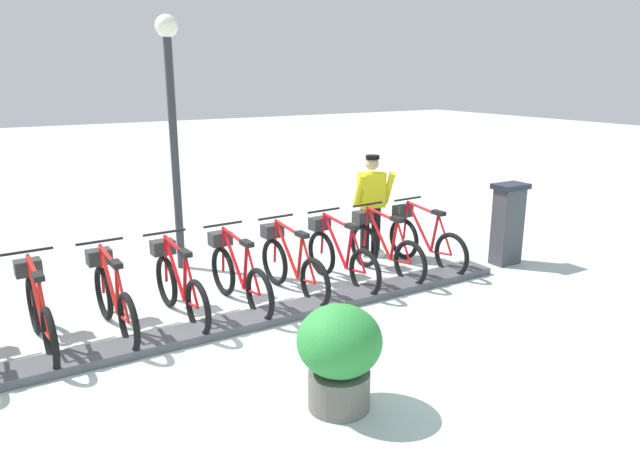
# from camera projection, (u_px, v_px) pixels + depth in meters

# --- Properties ---
(ground_plane) EXTENTS (60.00, 60.00, 0.00)m
(ground_plane) POSITION_uv_depth(u_px,v_px,m) (245.00, 325.00, 7.00)
(ground_plane) COLOR #B1BAB6
(dock_rail_base) EXTENTS (0.44, 7.77, 0.10)m
(dock_rail_base) POSITION_uv_depth(u_px,v_px,m) (245.00, 321.00, 6.99)
(dock_rail_base) COLOR #47474C
(dock_rail_base) RESTS_ON ground
(payment_kiosk) EXTENTS (0.36, 0.52, 1.28)m
(payment_kiosk) POSITION_uv_depth(u_px,v_px,m) (508.00, 223.00, 9.10)
(payment_kiosk) COLOR #38383D
(payment_kiosk) RESTS_ON ground
(bike_docked_0) EXTENTS (1.72, 0.54, 1.02)m
(bike_docked_0) POSITION_uv_depth(u_px,v_px,m) (423.00, 239.00, 9.04)
(bike_docked_0) COLOR black
(bike_docked_0) RESTS_ON ground
(bike_docked_1) EXTENTS (1.72, 0.54, 1.02)m
(bike_docked_1) POSITION_uv_depth(u_px,v_px,m) (383.00, 247.00, 8.65)
(bike_docked_1) COLOR black
(bike_docked_1) RESTS_ON ground
(bike_docked_2) EXTENTS (1.72, 0.54, 1.02)m
(bike_docked_2) POSITION_uv_depth(u_px,v_px,m) (339.00, 255.00, 8.27)
(bike_docked_2) COLOR black
(bike_docked_2) RESTS_ON ground
(bike_docked_3) EXTENTS (1.72, 0.54, 1.02)m
(bike_docked_3) POSITION_uv_depth(u_px,v_px,m) (291.00, 264.00, 7.88)
(bike_docked_3) COLOR black
(bike_docked_3) RESTS_ON ground
(bike_docked_4) EXTENTS (1.72, 0.54, 1.02)m
(bike_docked_4) POSITION_uv_depth(u_px,v_px,m) (238.00, 274.00, 7.50)
(bike_docked_4) COLOR black
(bike_docked_4) RESTS_ON ground
(bike_docked_5) EXTENTS (1.72, 0.54, 1.02)m
(bike_docked_5) POSITION_uv_depth(u_px,v_px,m) (179.00, 285.00, 7.12)
(bike_docked_5) COLOR black
(bike_docked_5) RESTS_ON ground
(bike_docked_6) EXTENTS (1.72, 0.54, 1.02)m
(bike_docked_6) POSITION_uv_depth(u_px,v_px,m) (113.00, 297.00, 6.73)
(bike_docked_6) COLOR black
(bike_docked_6) RESTS_ON ground
(bike_docked_7) EXTENTS (1.72, 0.54, 1.02)m
(bike_docked_7) POSITION_uv_depth(u_px,v_px,m) (39.00, 311.00, 6.35)
(bike_docked_7) COLOR black
(bike_docked_7) RESTS_ON ground
(worker_near_rack) EXTENTS (0.53, 0.67, 1.66)m
(worker_near_rack) POSITION_uv_depth(u_px,v_px,m) (371.00, 202.00, 9.44)
(worker_near_rack) COLOR white
(worker_near_rack) RESTS_ON ground
(lamp_post) EXTENTS (0.32, 0.32, 3.71)m
(lamp_post) POSITION_uv_depth(u_px,v_px,m) (172.00, 106.00, 8.44)
(lamp_post) COLOR #2D2D33
(lamp_post) RESTS_ON ground
(planter_bush) EXTENTS (0.76, 0.76, 0.97)m
(planter_bush) POSITION_uv_depth(u_px,v_px,m) (339.00, 352.00, 5.16)
(planter_bush) COLOR #59544C
(planter_bush) RESTS_ON ground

